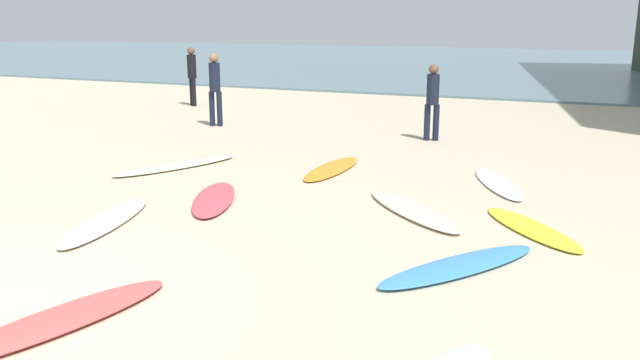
% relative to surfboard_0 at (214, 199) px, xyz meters
% --- Properties ---
extents(ground_plane, '(120.00, 120.00, 0.00)m').
position_rel_surfboard_0_xyz_m(ground_plane, '(0.07, -3.88, -0.04)').
color(ground_plane, beige).
extents(ocean_water, '(120.00, 40.00, 0.08)m').
position_rel_surfboard_0_xyz_m(ocean_water, '(0.07, 34.69, -0.00)').
color(ocean_water, slate).
rests_on(ocean_water, ground_plane).
extents(surfboard_0, '(1.39, 2.08, 0.09)m').
position_rel_surfboard_0_xyz_m(surfboard_0, '(0.00, 0.00, 0.00)').
color(surfboard_0, '#D74F59').
rests_on(surfboard_0, ground_plane).
extents(surfboard_1, '(1.48, 2.60, 0.08)m').
position_rel_surfboard_0_xyz_m(surfboard_1, '(-1.93, 1.70, -0.00)').
color(surfboard_1, silver).
rests_on(surfboard_1, ground_plane).
extents(surfboard_4, '(0.59, 2.20, 0.06)m').
position_rel_surfboard_0_xyz_m(surfboard_4, '(0.81, 2.68, -0.01)').
color(surfboard_4, orange).
rests_on(surfboard_4, ground_plane).
extents(surfboard_5, '(1.68, 1.84, 0.06)m').
position_rel_surfboard_0_xyz_m(surfboard_5, '(4.58, 0.51, -0.01)').
color(surfboard_5, yellow).
rests_on(surfboard_5, ground_plane).
extents(surfboard_6, '(1.09, 2.37, 0.08)m').
position_rel_surfboard_0_xyz_m(surfboard_6, '(-0.71, -1.54, -0.00)').
color(surfboard_6, silver).
rests_on(surfboard_6, ground_plane).
extents(surfboard_7, '(1.40, 2.25, 0.06)m').
position_rel_surfboard_0_xyz_m(surfboard_7, '(3.77, 2.81, -0.01)').
color(surfboard_7, white).
rests_on(surfboard_7, ground_plane).
extents(surfboard_8, '(1.13, 2.36, 0.08)m').
position_rel_surfboard_0_xyz_m(surfboard_8, '(0.97, -4.05, -0.00)').
color(surfboard_8, '#DE5650').
rests_on(surfboard_8, ground_plane).
extents(surfboard_9, '(2.06, 2.01, 0.09)m').
position_rel_surfboard_0_xyz_m(surfboard_9, '(2.92, 0.66, -0.00)').
color(surfboard_9, '#F6DCBF').
rests_on(surfboard_9, ground_plane).
extents(surfboard_10, '(1.66, 2.21, 0.08)m').
position_rel_surfboard_0_xyz_m(surfboard_10, '(4.01, -1.23, -0.00)').
color(surfboard_10, '#4393D5').
rests_on(surfboard_10, ground_plane).
extents(beachgoer_near, '(0.35, 0.35, 1.72)m').
position_rel_surfboard_0_xyz_m(beachgoer_near, '(1.69, 6.40, 0.92)').
color(beachgoer_near, '#191E33').
rests_on(beachgoer_near, ground_plane).
extents(beachgoer_mid, '(0.39, 0.39, 1.85)m').
position_rel_surfboard_0_xyz_m(beachgoer_mid, '(-6.84, 9.30, 1.00)').
color(beachgoer_mid, black).
rests_on(beachgoer_mid, ground_plane).
extents(beachgoer_far, '(0.35, 0.35, 1.86)m').
position_rel_surfboard_0_xyz_m(beachgoer_far, '(-3.94, 6.16, 1.01)').
color(beachgoer_far, '#191E33').
rests_on(beachgoer_far, ground_plane).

